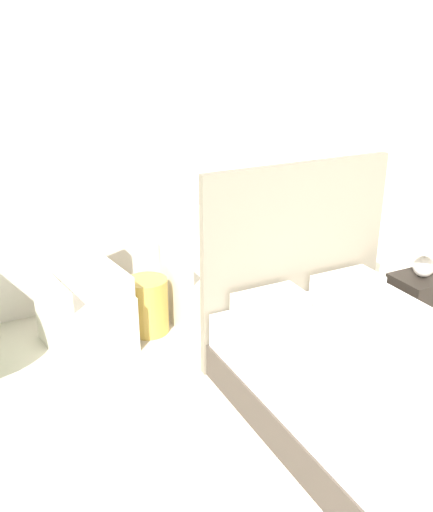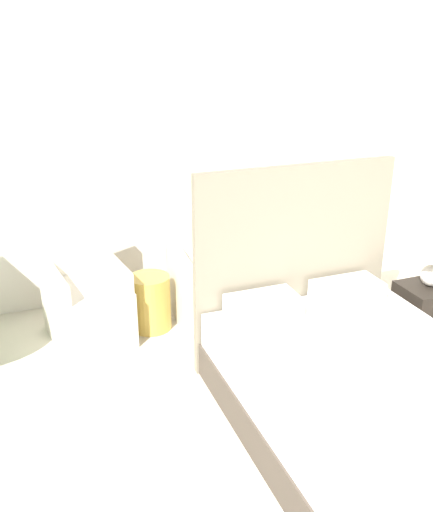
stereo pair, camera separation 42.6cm
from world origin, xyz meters
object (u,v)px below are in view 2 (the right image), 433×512
(armchair_near_window_left, at_px, (87,304))
(bed, at_px, (365,391))
(nightstand, at_px, (428,314))
(side_table, at_px, (151,302))
(armchair_near_window_right, at_px, (207,285))

(armchair_near_window_left, bearing_deg, bed, -59.38)
(bed, relative_size, armchair_near_window_left, 2.36)
(armchair_near_window_left, bearing_deg, nightstand, -30.61)
(nightstand, relative_size, side_table, 1.08)
(armchair_near_window_left, height_order, armchair_near_window_right, same)
(nightstand, bearing_deg, bed, -146.37)
(nightstand, distance_m, side_table, 2.25)
(armchair_near_window_left, xyz_separation_m, nightstand, (2.53, -1.06, -0.04))
(armchair_near_window_left, height_order, nightstand, armchair_near_window_left)
(bed, xyz_separation_m, nightstand, (1.10, 0.73, -0.04))
(bed, bearing_deg, armchair_near_window_left, 128.40)
(armchair_near_window_left, xyz_separation_m, side_table, (0.52, -0.04, -0.06))
(armchair_near_window_left, distance_m, armchair_near_window_right, 1.03)
(bed, xyz_separation_m, armchair_near_window_left, (-1.42, 1.80, -0.00))
(armchair_near_window_right, relative_size, nightstand, 1.81)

